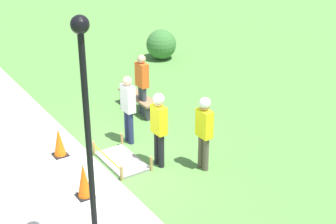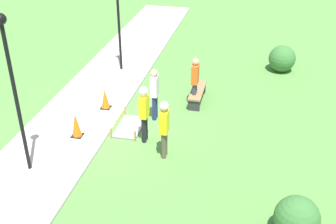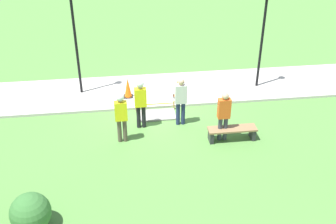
{
  "view_description": "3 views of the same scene",
  "coord_description": "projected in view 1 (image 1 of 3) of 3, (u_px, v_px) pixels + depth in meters",
  "views": [
    {
      "loc": [
        9.43,
        -4.36,
        6.23
      ],
      "look_at": [
        -0.11,
        1.92,
        0.89
      ],
      "focal_mm": 55.0,
      "sensor_mm": 36.0,
      "label": 1
    },
    {
      "loc": [
        11.08,
        4.24,
        7.1
      ],
      "look_at": [
        0.46,
        1.87,
        0.99
      ],
      "focal_mm": 45.0,
      "sensor_mm": 36.0,
      "label": 2
    },
    {
      "loc": [
        1.28,
        13.51,
        8.01
      ],
      "look_at": [
        -0.23,
        1.67,
        0.83
      ],
      "focal_mm": 45.0,
      "sensor_mm": 36.0,
      "label": 3
    }
  ],
  "objects": [
    {
      "name": "ground_plane",
      "position": [
        102.0,
        168.0,
        11.94
      ],
      "size": [
        60.0,
        60.0,
        0.0
      ],
      "primitive_type": "plane",
      "color": "#51843D"
    },
    {
      "name": "wet_concrete_patch",
      "position": [
        122.0,
        161.0,
        12.15
      ],
      "size": [
        1.44,
        0.82,
        0.36
      ],
      "color": "gray",
      "rests_on": "ground_plane"
    },
    {
      "name": "bystander_in_gray_shirt",
      "position": [
        128.0,
        105.0,
        12.65
      ],
      "size": [
        0.4,
        0.23,
        1.78
      ],
      "color": "navy",
      "rests_on": "ground_plane"
    },
    {
      "name": "lamppost_near",
      "position": [
        86.0,
        113.0,
        7.85
      ],
      "size": [
        0.28,
        0.28,
        4.32
      ],
      "color": "black",
      "rests_on": "sidewalk"
    },
    {
      "name": "worker_supervisor",
      "position": [
        204.0,
        127.0,
        11.47
      ],
      "size": [
        0.4,
        0.26,
        1.78
      ],
      "color": "brown",
      "rests_on": "ground_plane"
    },
    {
      "name": "traffic_cone_far_patch",
      "position": [
        84.0,
        180.0,
        10.55
      ],
      "size": [
        0.34,
        0.34,
        0.79
      ],
      "color": "black",
      "rests_on": "sidewalk"
    },
    {
      "name": "worker_assistant",
      "position": [
        159.0,
        123.0,
        11.59
      ],
      "size": [
        0.4,
        0.26,
        1.82
      ],
      "color": "black",
      "rests_on": "ground_plane"
    },
    {
      "name": "traffic_cone_near_patch",
      "position": [
        59.0,
        142.0,
        12.11
      ],
      "size": [
        0.34,
        0.34,
        0.72
      ],
      "color": "black",
      "rests_on": "sidewalk"
    },
    {
      "name": "bystander_in_orange_shirt",
      "position": [
        142.0,
        81.0,
        14.14
      ],
      "size": [
        0.4,
        0.23,
        1.77
      ],
      "color": "#383D47",
      "rests_on": "ground_plane"
    },
    {
      "name": "park_bench",
      "position": [
        139.0,
        100.0,
        14.69
      ],
      "size": [
        1.61,
        0.44,
        0.45
      ],
      "color": "#2D2D33",
      "rests_on": "ground_plane"
    },
    {
      "name": "shrub_rounded_mid",
      "position": [
        161.0,
        44.0,
        18.67
      ],
      "size": [
        1.09,
        1.09,
        1.09
      ],
      "color": "#387033",
      "rests_on": "ground_plane"
    },
    {
      "name": "sidewalk",
      "position": [
        45.0,
        184.0,
        11.24
      ],
      "size": [
        28.0,
        2.74,
        0.1
      ],
      "color": "#BCB7AD",
      "rests_on": "ground_plane"
    }
  ]
}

